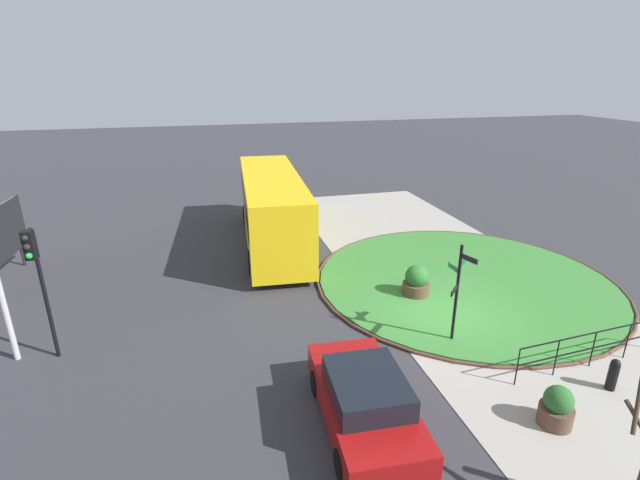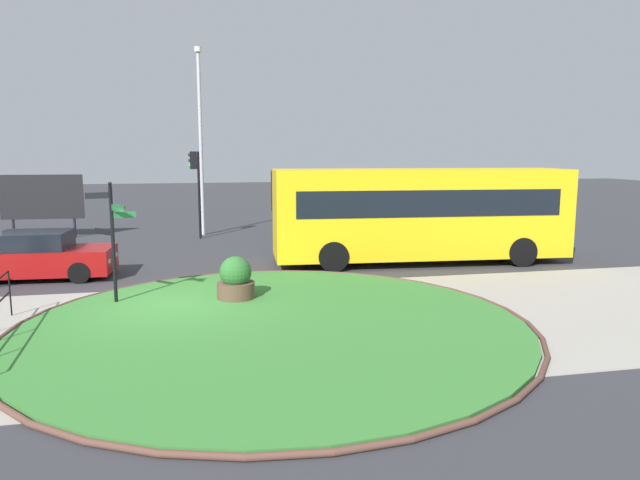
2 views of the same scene
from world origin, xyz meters
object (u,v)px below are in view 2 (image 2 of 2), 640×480
Objects in this scene: bus_yellow at (420,213)px; planter_near_signpost at (236,281)px; lamppost_tall at (201,137)px; billboard_right at (315,191)px; signpost_directional at (112,234)px; car_far_lane at (40,257)px; traffic_light_near at (195,175)px; billboard_left at (42,198)px.

bus_yellow reaches higher than planter_near_signpost.
bus_yellow is 11.69m from lamppost_tall.
billboard_right is at bearing 102.54° from bus_yellow.
lamppost_tall is (2.36, 12.48, 2.73)m from signpost_directional.
billboard_right is (10.86, 10.74, 1.15)m from car_far_lane.
billboard_right reaches higher than car_far_lane.
signpost_directional is 0.81× the size of traffic_light_near.
signpost_directional reaches higher than planter_near_signpost.
traffic_light_near is 7.05m from billboard_left.
traffic_light_near is at bearing -10.10° from billboard_left.
signpost_directional is at bearing 86.63° from traffic_light_near.
traffic_light_near is 0.46× the size of lamppost_tall.
planter_near_signpost is (0.95, -11.64, -2.31)m from traffic_light_near.
billboard_right is at bearing 9.98° from billboard_left.
traffic_light_near is at bearing -148.37° from billboard_right.
billboard_right is (-1.57, 10.70, 0.08)m from bus_yellow.
bus_yellow is at bearing 142.44° from traffic_light_near.
car_far_lane is 10.76m from lamppost_tall.
billboard_right is (6.09, 3.16, -1.01)m from traffic_light_near.
billboard_right is at bearing 47.92° from car_far_lane.
car_far_lane is 0.51× the size of lamppost_tall.
billboard_left reaches higher than planter_near_signpost.
bus_yellow is 10.80m from traffic_light_near.
car_far_lane is at bearing -131.13° from billboard_right.
billboard_left is (-2.02, 9.15, 1.13)m from car_far_lane.
planter_near_signpost is at bearing -104.96° from billboard_right.
bus_yellow is (9.74, 3.86, -0.08)m from signpost_directional.
lamppost_tall reaches higher than traffic_light_near.
traffic_light_near is 0.85× the size of billboard_right.
car_far_lane is 1.21× the size of billboard_left.
lamppost_tall reaches higher than planter_near_signpost.
lamppost_tall is at bearing 93.00° from planter_near_signpost.
traffic_light_near is at bearing 61.06° from car_far_lane.
billboard_right reaches higher than planter_near_signpost.
bus_yellow is at bearing -29.26° from billboard_left.
billboard_left is at bearing 151.97° from bus_yellow.
car_far_lane is at bearing 64.77° from traffic_light_near.
planter_near_signpost is (3.03, -0.25, -1.30)m from signpost_directional.
traffic_light_near is 2.05m from lamppost_tall.
traffic_light_near reaches higher than bus_yellow.
bus_yellow reaches higher than car_far_lane.
billboard_left is 2.98× the size of planter_near_signpost.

